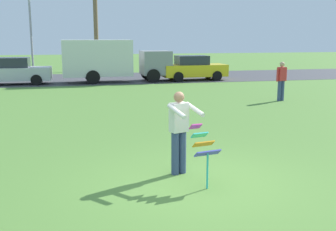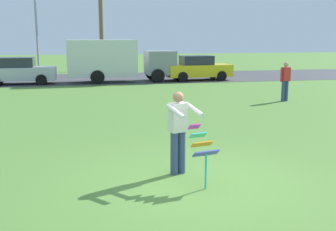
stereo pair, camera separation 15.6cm
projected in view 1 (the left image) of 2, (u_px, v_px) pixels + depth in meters
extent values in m
plane|color=#568438|center=(199.00, 182.00, 8.07)|extent=(120.00, 120.00, 0.00)
cube|color=#424247|center=(109.00, 78.00, 28.08)|extent=(120.00, 8.00, 0.01)
cylinder|color=#384772|center=(182.00, 152.00, 8.57)|extent=(0.16, 0.16, 0.90)
cylinder|color=#384772|center=(175.00, 153.00, 8.47)|extent=(0.16, 0.16, 0.90)
cube|color=silver|center=(179.00, 117.00, 8.38)|extent=(0.41, 0.33, 0.60)
sphere|color=#9E7051|center=(179.00, 97.00, 8.30)|extent=(0.22, 0.22, 0.22)
cylinder|color=silver|center=(195.00, 109.00, 8.26)|extent=(0.28, 0.58, 0.24)
cylinder|color=silver|center=(177.00, 111.00, 8.03)|extent=(0.28, 0.58, 0.24)
cube|color=#D83399|center=(196.00, 126.00, 7.98)|extent=(0.25, 0.18, 0.12)
cube|color=#33BFBF|center=(200.00, 135.00, 7.86)|extent=(0.34, 0.20, 0.12)
cube|color=orange|center=(204.00, 144.00, 7.74)|extent=(0.44, 0.22, 0.12)
cube|color=#4C4CCC|center=(208.00, 153.00, 7.62)|extent=(0.53, 0.24, 0.12)
cylinder|color=#33BFBF|center=(207.00, 171.00, 7.68)|extent=(0.04, 0.04, 0.69)
cube|color=silver|center=(15.00, 74.00, 24.40)|extent=(4.24, 1.80, 0.76)
cube|color=#282D38|center=(11.00, 63.00, 24.24)|extent=(2.05, 1.44, 0.60)
cylinder|color=black|center=(39.00, 77.00, 25.49)|extent=(0.65, 0.24, 0.64)
cylinder|color=black|center=(36.00, 80.00, 23.94)|extent=(0.65, 0.24, 0.64)
cube|color=gray|center=(156.00, 63.00, 26.25)|extent=(1.85, 1.94, 1.50)
cube|color=silver|center=(97.00, 58.00, 25.28)|extent=(4.25, 2.10, 2.20)
cylinder|color=black|center=(147.00, 73.00, 27.18)|extent=(0.85, 0.30, 0.84)
cylinder|color=black|center=(153.00, 76.00, 25.43)|extent=(0.85, 0.30, 0.84)
cylinder|color=black|center=(91.00, 75.00, 26.28)|extent=(0.85, 0.30, 0.84)
cylinder|color=black|center=(93.00, 77.00, 24.53)|extent=(0.85, 0.30, 0.84)
cube|color=yellow|center=(194.00, 70.00, 26.84)|extent=(4.26, 1.85, 0.76)
cube|color=#282D38|center=(192.00, 60.00, 26.67)|extent=(2.06, 1.47, 0.60)
cylinder|color=black|center=(208.00, 74.00, 27.99)|extent=(0.65, 0.24, 0.64)
cylinder|color=black|center=(217.00, 76.00, 26.46)|extent=(0.65, 0.24, 0.64)
cylinder|color=black|center=(171.00, 75.00, 27.33)|extent=(0.65, 0.24, 0.64)
cylinder|color=black|center=(178.00, 77.00, 25.80)|extent=(0.65, 0.24, 0.64)
cylinder|color=brown|center=(96.00, 22.00, 33.95)|extent=(0.36, 0.36, 8.01)
cylinder|color=#9E9EA3|center=(31.00, 27.00, 30.98)|extent=(0.16, 0.16, 7.00)
cylinder|color=#384772|center=(279.00, 91.00, 18.20)|extent=(0.16, 0.16, 0.90)
cylinder|color=#384772|center=(282.00, 91.00, 18.28)|extent=(0.16, 0.16, 0.90)
cube|color=red|center=(282.00, 74.00, 18.10)|extent=(0.40, 0.30, 0.60)
sphere|color=tan|center=(282.00, 64.00, 18.02)|extent=(0.22, 0.22, 0.22)
cylinder|color=red|center=(278.00, 75.00, 18.00)|extent=(0.09, 0.09, 0.58)
cylinder|color=red|center=(286.00, 74.00, 18.21)|extent=(0.09, 0.09, 0.58)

